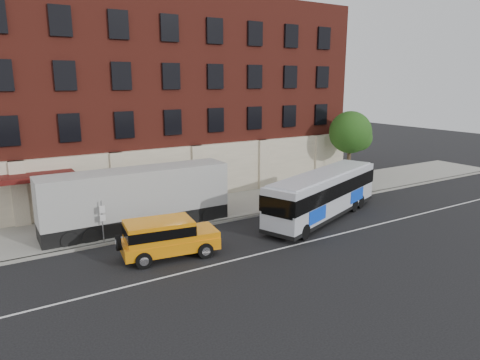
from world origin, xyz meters
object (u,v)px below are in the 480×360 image
street_tree (351,134)px  city_bus (323,193)px  shipping_container (137,200)px  sign_pole (103,219)px  yellow_suv (165,236)px

street_tree → city_bus: size_ratio=0.55×
street_tree → shipping_container: 19.82m
sign_pole → shipping_container: (2.48, 1.45, 0.39)m
yellow_suv → shipping_container: bearing=87.4°
sign_pole → street_tree: size_ratio=0.40×
street_tree → yellow_suv: (-19.79, -6.74, -3.28)m
street_tree → city_bus: (-8.51, -6.09, -2.72)m
sign_pole → city_bus: bearing=-11.5°
street_tree → shipping_container: size_ratio=0.55×
yellow_suv → shipping_container: size_ratio=0.47×
city_bus → shipping_container: (-11.05, 4.21, 0.15)m
yellow_suv → street_tree: bearing=18.8°
sign_pole → street_tree: 22.49m
sign_pole → street_tree: (22.04, 3.34, 2.96)m
sign_pole → yellow_suv: sign_pole is taller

